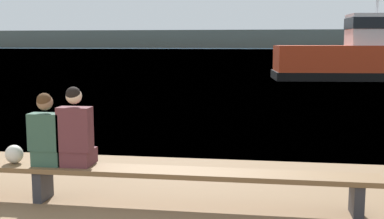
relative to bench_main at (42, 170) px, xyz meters
The scene contains 7 objects.
water_surface 122.54m from the bench_main, 89.91° to the left, with size 240.00×240.00×0.00m, color #386084.
far_shoreline 194.75m from the bench_main, 89.94° to the left, with size 600.00×12.00×7.21m, color #4C4C42.
bench_main is the anchor object (origin of this frame).
person_left 0.48m from the bench_main, 10.10° to the left, with size 0.42×0.42×0.95m.
person_right 0.70m from the bench_main, ahead, with size 0.42×0.42×1.04m.
shopping_bag 0.45m from the bench_main, behind, with size 0.24×0.21×0.25m.
tugboat_red 24.14m from the bench_main, 68.36° to the left, with size 11.09×4.31×5.98m.
Camera 1 is at (2.66, -2.62, 2.05)m, focal length 45.00 mm.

